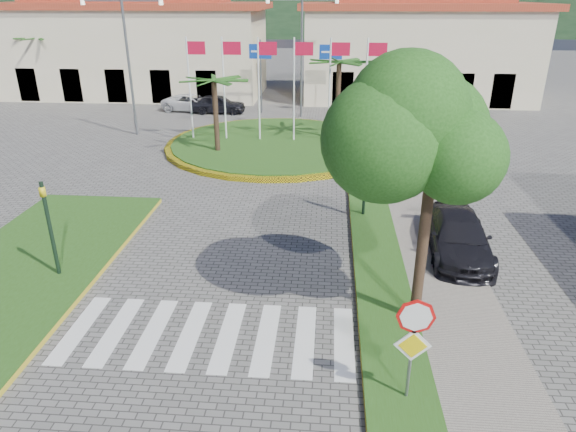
# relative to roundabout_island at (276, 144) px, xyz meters

# --- Properties ---
(sidewalk_right) EXTENTS (4.00, 28.00, 0.15)m
(sidewalk_right) POSITION_rel_roundabout_island_xyz_m (6.00, -20.00, -0.10)
(sidewalk_right) COLOR gray
(sidewalk_right) RESTS_ON ground
(verge_right) EXTENTS (1.60, 28.00, 0.18)m
(verge_right) POSITION_rel_roundabout_island_xyz_m (4.80, -20.00, -0.08)
(verge_right) COLOR #284E16
(verge_right) RESTS_ON ground
(median_left) EXTENTS (5.00, 14.00, 0.18)m
(median_left) POSITION_rel_roundabout_island_xyz_m (-6.50, -16.00, -0.08)
(median_left) COLOR #284E16
(median_left) RESTS_ON ground
(crosswalk) EXTENTS (8.00, 3.00, 0.01)m
(crosswalk) POSITION_rel_roundabout_island_xyz_m (-0.00, -18.00, -0.17)
(crosswalk) COLOR silver
(crosswalk) RESTS_ON ground
(roundabout_island) EXTENTS (12.70, 12.70, 6.00)m
(roundabout_island) POSITION_rel_roundabout_island_xyz_m (0.00, 0.00, 0.00)
(roundabout_island) COLOR yellow
(roundabout_island) RESTS_ON ground
(stop_sign) EXTENTS (0.80, 0.11, 2.65)m
(stop_sign) POSITION_rel_roundabout_island_xyz_m (4.90, -20.04, 1.62)
(stop_sign) COLOR slate
(stop_sign) RESTS_ON ground
(deciduous_tree) EXTENTS (3.60, 3.60, 6.80)m
(deciduous_tree) POSITION_rel_roundabout_island_xyz_m (5.50, -17.00, 5.00)
(deciduous_tree) COLOR black
(deciduous_tree) RESTS_ON ground
(traffic_light_left) EXTENTS (0.15, 0.18, 3.20)m
(traffic_light_left) POSITION_rel_roundabout_island_xyz_m (-5.20, -15.50, 1.77)
(traffic_light_left) COLOR black
(traffic_light_left) RESTS_ON ground
(traffic_light_right) EXTENTS (0.15, 0.18, 3.20)m
(traffic_light_right) POSITION_rel_roundabout_island_xyz_m (4.50, -10.00, 1.77)
(traffic_light_right) COLOR black
(traffic_light_right) RESTS_ON ground
(traffic_light_far) EXTENTS (0.18, 0.15, 3.20)m
(traffic_light_far) POSITION_rel_roundabout_island_xyz_m (8.00, 4.00, 1.77)
(traffic_light_far) COLOR black
(traffic_light_far) RESTS_ON ground
(direction_sign_west) EXTENTS (1.60, 0.14, 5.20)m
(direction_sign_west) POSITION_rel_roundabout_island_xyz_m (-2.00, 8.97, 3.36)
(direction_sign_west) COLOR slate
(direction_sign_west) RESTS_ON ground
(direction_sign_east) EXTENTS (1.60, 0.14, 5.20)m
(direction_sign_east) POSITION_rel_roundabout_island_xyz_m (3.00, 8.97, 3.36)
(direction_sign_east) COLOR slate
(direction_sign_east) RESTS_ON ground
(street_lamp_centre) EXTENTS (4.80, 0.16, 8.00)m
(street_lamp_centre) POSITION_rel_roundabout_island_xyz_m (1.00, 8.00, 4.32)
(street_lamp_centre) COLOR slate
(street_lamp_centre) RESTS_ON ground
(street_lamp_west) EXTENTS (4.80, 0.16, 8.00)m
(street_lamp_west) POSITION_rel_roundabout_island_xyz_m (-9.00, 2.00, 4.32)
(street_lamp_west) COLOR slate
(street_lamp_west) RESTS_ON ground
(building_left) EXTENTS (23.32, 9.54, 8.05)m
(building_left) POSITION_rel_roundabout_island_xyz_m (-14.00, 16.00, 3.73)
(building_left) COLOR beige
(building_left) RESTS_ON ground
(building_right) EXTENTS (19.08, 9.54, 8.05)m
(building_right) POSITION_rel_roundabout_island_xyz_m (10.00, 16.00, 3.73)
(building_right) COLOR beige
(building_right) RESTS_ON ground
(white_van) EXTENTS (4.65, 2.62, 1.23)m
(white_van) POSITION_rel_roundabout_island_xyz_m (-7.33, 9.29, 0.44)
(white_van) COLOR silver
(white_van) RESTS_ON ground
(car_dark_a) EXTENTS (3.98, 1.60, 1.35)m
(car_dark_a) POSITION_rel_roundabout_island_xyz_m (-5.19, 8.73, 0.50)
(car_dark_a) COLOR black
(car_dark_a) RESTS_ON ground
(car_dark_b) EXTENTS (3.54, 2.24, 1.10)m
(car_dark_b) POSITION_rel_roundabout_island_xyz_m (10.57, 14.76, 0.38)
(car_dark_b) COLOR black
(car_dark_b) RESTS_ON ground
(car_side_right) EXTENTS (2.27, 4.87, 1.38)m
(car_side_right) POSITION_rel_roundabout_island_xyz_m (7.50, -12.87, 0.52)
(car_side_right) COLOR black
(car_side_right) RESTS_ON ground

